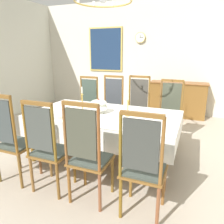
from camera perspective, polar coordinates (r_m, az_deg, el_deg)
ground at (r=3.62m, az=-1.59°, el=-12.06°), size 6.55×6.15×0.04m
back_wall at (r=6.18m, az=10.21°, el=14.15°), size 6.55×0.08×3.01m
dining_table at (r=3.30m, az=-2.07°, el=-1.60°), size 2.23×1.19×0.76m
tablecloth at (r=3.30m, az=-2.07°, el=-1.64°), size 2.25×1.21×0.33m
chair_south_a at (r=3.03m, az=-25.19°, el=-6.42°), size 0.44×0.42×1.21m
chair_north_a at (r=4.55m, az=-6.72°, el=2.10°), size 0.44×0.42×1.17m
chair_south_b at (r=2.67m, az=-16.74°, el=-8.80°), size 0.44×0.42×1.17m
chair_north_b at (r=4.32m, az=-0.15°, el=1.63°), size 0.44×0.42×1.21m
chair_south_c at (r=2.39m, az=-6.51°, el=-10.89°), size 0.44×0.42×1.21m
chair_north_c at (r=4.16m, az=6.70°, el=1.02°), size 0.44×0.42×1.23m
chair_south_d at (r=2.20m, az=8.21°, el=-13.82°), size 0.44×0.42×1.17m
chair_north_d at (r=4.05m, az=15.09°, el=-0.06°), size 0.44×0.42×1.19m
soup_tureen at (r=3.29m, az=-3.59°, el=1.65°), size 0.28×0.28×0.23m
candlestick_west at (r=3.40m, az=-7.93°, el=2.88°), size 0.07×0.07×0.38m
candlestick_east at (r=3.11m, az=4.25°, el=1.39°), size 0.07×0.07×0.35m
bowl_near_left at (r=2.98m, az=-9.02°, el=-1.83°), size 0.15×0.15×0.03m
bowl_near_right at (r=3.13m, az=-14.51°, el=-1.28°), size 0.18×0.18×0.04m
spoon_primary at (r=3.06m, az=-10.52°, el=-1.69°), size 0.05×0.18×0.01m
spoon_secondary at (r=3.22m, az=-15.88°, el=-1.17°), size 0.06×0.17×0.01m
sideboard at (r=5.87m, az=17.06°, el=3.24°), size 1.44×0.48×0.90m
mounted_clock at (r=6.18m, az=7.58°, el=19.09°), size 0.28×0.06×0.28m
framed_painting at (r=6.52m, az=-1.73°, el=16.33°), size 1.03×0.05×1.24m
chandelier at (r=3.21m, az=-2.40°, el=27.57°), size 0.79×0.79×0.66m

